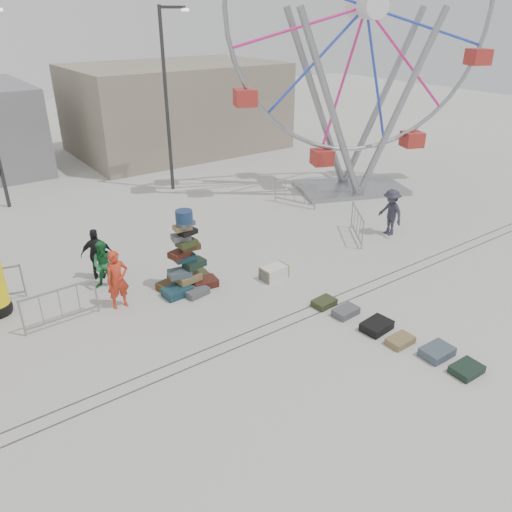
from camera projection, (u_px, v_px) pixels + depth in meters
ground at (298, 338)px, 13.13m from camera, size 90.00×90.00×0.00m
track_line_near at (284, 328)px, 13.57m from camera, size 40.00×0.04×0.01m
track_line_far at (275, 321)px, 13.86m from camera, size 40.00×0.04×0.01m
building_right at (176, 107)px, 30.27m from camera, size 12.00×8.00×5.00m
lamp_post_right at (168, 92)px, 22.25m from camera, size 1.41×0.25×8.00m
suitcase_tower at (186, 267)px, 15.21m from camera, size 1.81×1.62×2.58m
ferris_wheel at (364, 33)px, 21.01m from camera, size 11.29×4.69×14.02m
steamer_trunk at (274, 272)px, 16.02m from camera, size 0.89×0.54×0.40m
row_case_0 at (324, 303)px, 14.57m from camera, size 0.72×0.54×0.19m
row_case_1 at (346, 312)px, 14.11m from camera, size 0.77×0.51×0.21m
row_case_2 at (377, 326)px, 13.45m from camera, size 0.89×0.67×0.24m
row_case_3 at (400, 341)px, 12.89m from camera, size 0.72×0.48×0.18m
row_case_4 at (437, 352)px, 12.43m from camera, size 0.82×0.59×0.23m
row_case_5 at (467, 369)px, 11.85m from camera, size 0.76×0.56×0.19m
barricade_dummy_c at (61, 306)px, 13.53m from camera, size 2.00×0.15×1.10m
barricade_wheel_front at (357, 224)px, 18.71m from camera, size 1.22×1.70×1.10m
barricade_wheel_back at (295, 193)px, 21.92m from camera, size 0.82×1.90×1.10m
pedestrian_red at (117, 280)px, 14.18m from camera, size 0.66×0.44×1.77m
pedestrian_green at (105, 265)px, 15.21m from camera, size 0.96×0.93×1.56m
pedestrian_black at (97, 254)px, 15.75m from camera, size 1.08×0.76×1.69m
pedestrian_grey at (391, 212)px, 18.90m from camera, size 0.83×1.24×1.80m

